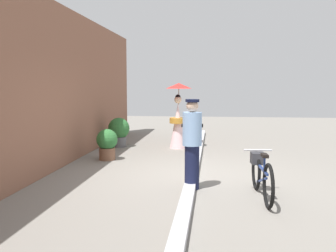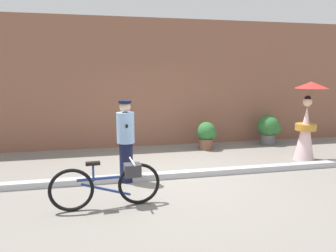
# 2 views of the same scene
# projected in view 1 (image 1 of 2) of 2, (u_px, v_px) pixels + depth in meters

# --- Properties ---
(ground_plane) EXTENTS (30.00, 30.00, 0.00)m
(ground_plane) POSITION_uv_depth(u_px,v_px,m) (193.00, 175.00, 7.78)
(ground_plane) COLOR gray
(building_wall) EXTENTS (14.00, 0.40, 3.64)m
(building_wall) POSITION_uv_depth(u_px,v_px,m) (43.00, 87.00, 7.96)
(building_wall) COLOR brown
(building_wall) RESTS_ON ground_plane
(sidewalk_curb) EXTENTS (14.00, 0.20, 0.12)m
(sidewalk_curb) POSITION_uv_depth(u_px,v_px,m) (193.00, 173.00, 7.77)
(sidewalk_curb) COLOR #B2B2B7
(sidewalk_curb) RESTS_ON ground_plane
(bicycle_near_officer) EXTENTS (1.74, 0.48, 0.77)m
(bicycle_near_officer) POSITION_uv_depth(u_px,v_px,m) (261.00, 173.00, 6.24)
(bicycle_near_officer) COLOR black
(bicycle_near_officer) RESTS_ON ground_plane
(person_officer) EXTENTS (0.34, 0.38, 1.60)m
(person_officer) POSITION_uv_depth(u_px,v_px,m) (192.00, 142.00, 6.68)
(person_officer) COLOR #141938
(person_officer) RESTS_ON ground_plane
(person_with_parasol) EXTENTS (0.76, 0.76, 1.91)m
(person_with_parasol) POSITION_uv_depth(u_px,v_px,m) (178.00, 116.00, 11.11)
(person_with_parasol) COLOR silver
(person_with_parasol) RESTS_ON ground_plane
(potted_plant_by_door) EXTENTS (0.66, 0.64, 0.88)m
(potted_plant_by_door) POSITION_uv_depth(u_px,v_px,m) (119.00, 131.00, 11.41)
(potted_plant_by_door) COLOR #59595B
(potted_plant_by_door) RESTS_ON ground_plane
(potted_plant_small) EXTENTS (0.54, 0.52, 0.77)m
(potted_plant_small) POSITION_uv_depth(u_px,v_px,m) (108.00, 143.00, 9.39)
(potted_plant_small) COLOR brown
(potted_plant_small) RESTS_ON ground_plane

